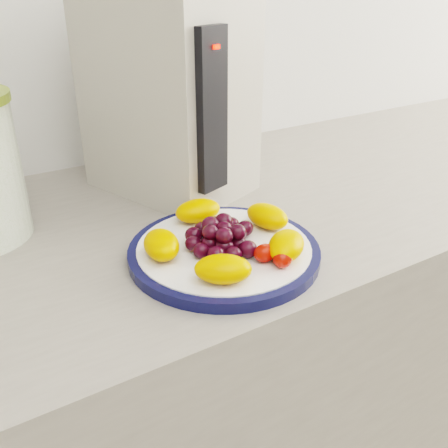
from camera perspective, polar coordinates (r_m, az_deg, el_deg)
counter at (r=1.06m, az=-7.44°, el=-22.19°), size 3.50×0.60×0.90m
cabinet_face at (r=1.08m, az=-7.34°, el=-23.23°), size 3.48×0.58×0.84m
plate_rim at (r=0.68m, az=0.00°, el=-3.21°), size 0.26×0.26×0.01m
plate_face at (r=0.68m, az=0.00°, el=-3.13°), size 0.24×0.24×0.02m
appliance_body at (r=0.86m, az=-6.40°, el=14.22°), size 0.26×0.30×0.32m
appliance_panel at (r=0.74m, az=-1.49°, el=12.63°), size 0.06×0.04×0.24m
appliance_led at (r=0.72m, az=-0.93°, el=19.59°), size 0.01×0.01×0.01m
fruit_plate at (r=0.66m, az=0.48°, el=-1.45°), size 0.22×0.22×0.04m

